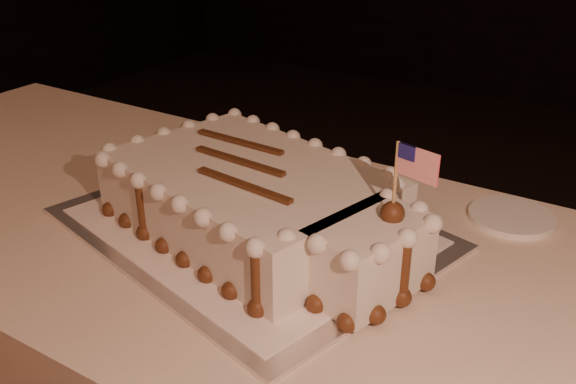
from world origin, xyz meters
The scene contains 4 objects.
cake_board centered at (-0.13, 0.61, 0.75)m, with size 0.63×0.47×0.01m, color silver.
doily centered at (-0.13, 0.61, 0.76)m, with size 0.56×0.42×0.00m, color white.
sheet_cake centered at (-0.10, 0.60, 0.82)m, with size 0.62×0.44×0.24m.
side_plate centered at (0.25, 0.90, 0.76)m, with size 0.15×0.15×0.01m, color white.
Camera 1 is at (0.45, -0.18, 1.31)m, focal length 40.00 mm.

